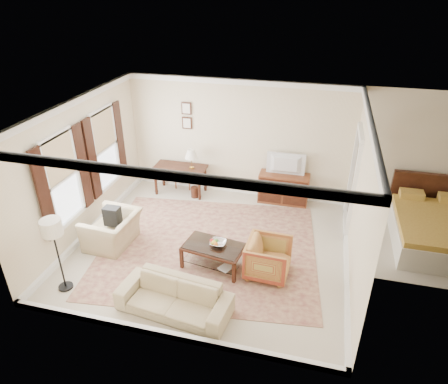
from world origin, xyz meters
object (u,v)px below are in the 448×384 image
at_px(club_armchair, 111,225).
at_px(tv, 286,158).
at_px(writing_desk, 180,171).
at_px(sideboard, 284,188).
at_px(sofa, 174,294).
at_px(striped_armchair, 268,257).
at_px(coffee_table, 214,250).

bearing_deg(club_armchair, tv, 133.13).
distance_m(writing_desk, sideboard, 2.63).
height_order(club_armchair, sofa, club_armchair).
distance_m(sideboard, striped_armchair, 2.82).
distance_m(club_armchair, sofa, 2.42).
bearing_deg(tv, striped_armchair, 91.23).
bearing_deg(sideboard, sofa, -107.39).
bearing_deg(sideboard, club_armchair, -140.32).
xyz_separation_m(sideboard, club_armchair, (-3.21, -2.66, 0.09)).
xyz_separation_m(coffee_table, club_armchair, (-2.23, 0.18, 0.09)).
height_order(writing_desk, striped_armchair, striped_armchair).
bearing_deg(coffee_table, club_armchair, 175.50).
height_order(writing_desk, tv, tv).
relative_size(club_armchair, sofa, 0.56).
bearing_deg(tv, sofa, 72.53).
xyz_separation_m(sideboard, striped_armchair, (0.06, -2.82, 0.03)).
height_order(sideboard, striped_armchair, striped_armchair).
xyz_separation_m(striped_armchair, club_armchair, (-3.27, 0.16, 0.06)).
xyz_separation_m(coffee_table, sofa, (-0.32, -1.30, -0.00)).
relative_size(coffee_table, striped_armchair, 1.53).
relative_size(tv, sofa, 0.46).
bearing_deg(club_armchair, striped_armchair, 90.90).
bearing_deg(club_armchair, sideboard, 133.34).
distance_m(coffee_table, sofa, 1.34).
bearing_deg(tv, coffee_table, 70.81).
bearing_deg(striped_armchair, tv, 3.82).
bearing_deg(striped_armchair, club_armchair, 89.83).
xyz_separation_m(writing_desk, tv, (2.61, 0.15, 0.57)).
relative_size(tv, striped_armchair, 1.09).
distance_m(coffee_table, striped_armchair, 1.04).
bearing_deg(sofa, sideboard, 79.73).
distance_m(striped_armchair, club_armchair, 3.27).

